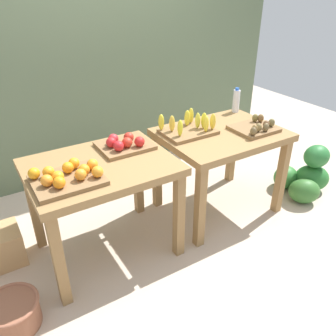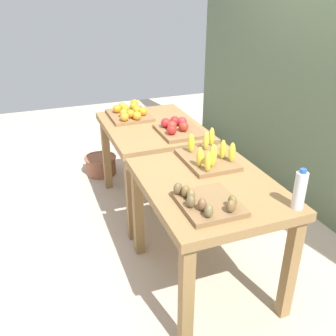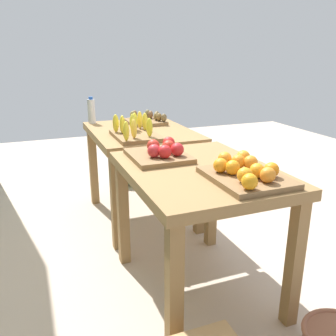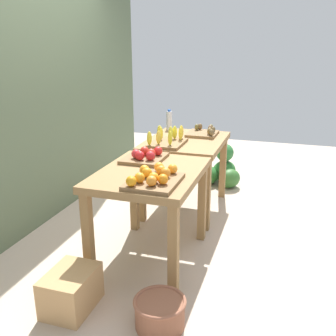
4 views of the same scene
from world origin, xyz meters
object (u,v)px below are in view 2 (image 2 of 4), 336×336
(orange_bin, at_px, (130,113))
(water_bottle, at_px, (300,190))
(banana_crate, at_px, (208,156))
(display_table_right, at_px, (208,198))
(kiwi_bin, at_px, (207,203))
(cardboard_produce_box, at_px, (156,153))
(apple_bin, at_px, (178,128))
(wicker_basket, at_px, (101,164))
(display_table_left, at_px, (153,137))

(orange_bin, height_order, water_bottle, water_bottle)
(banana_crate, bearing_deg, display_table_right, -25.33)
(display_table_right, height_order, water_bottle, water_bottle)
(kiwi_bin, xyz_separation_m, cardboard_produce_box, (-2.18, 0.44, -0.69))
(apple_bin, distance_m, wicker_basket, 1.37)
(display_table_right, xyz_separation_m, wicker_basket, (-1.91, -0.35, -0.57))
(wicker_basket, relative_size, cardboard_produce_box, 0.87)
(display_table_right, bearing_deg, display_table_left, 180.00)
(apple_bin, relative_size, water_bottle, 1.67)
(display_table_left, distance_m, kiwi_bin, 1.40)
(apple_bin, xyz_separation_m, water_bottle, (1.30, 0.19, 0.07))
(water_bottle, xyz_separation_m, cardboard_produce_box, (-2.36, -0.03, -0.77))
(orange_bin, height_order, kiwi_bin, orange_bin)
(kiwi_bin, xyz_separation_m, wicker_basket, (-2.17, -0.21, -0.72))
(kiwi_bin, bearing_deg, orange_bin, 179.61)
(display_table_left, relative_size, water_bottle, 4.34)
(wicker_basket, bearing_deg, display_table_right, 10.36)
(banana_crate, relative_size, water_bottle, 1.86)
(apple_bin, relative_size, banana_crate, 0.90)
(display_table_left, relative_size, banana_crate, 2.33)
(kiwi_bin, height_order, water_bottle, water_bottle)
(apple_bin, height_order, water_bottle, water_bottle)
(display_table_left, height_order, banana_crate, banana_crate)
(display_table_left, distance_m, cardboard_produce_box, 1.01)
(banana_crate, bearing_deg, kiwi_bin, -26.94)
(display_table_left, distance_m, display_table_right, 1.12)
(banana_crate, xyz_separation_m, kiwi_bin, (0.52, -0.26, -0.02))
(display_table_right, bearing_deg, apple_bin, 171.02)
(display_table_left, height_order, wicker_basket, display_table_left)
(wicker_basket, distance_m, cardboard_produce_box, 0.65)
(banana_crate, relative_size, wicker_basket, 1.28)
(display_table_right, distance_m, apple_bin, 0.89)
(display_table_right, height_order, cardboard_produce_box, display_table_right)
(display_table_left, bearing_deg, wicker_basket, -156.23)
(water_bottle, bearing_deg, display_table_right, -143.39)
(display_table_left, bearing_deg, water_bottle, 11.82)
(orange_bin, relative_size, wicker_basket, 1.32)
(apple_bin, xyz_separation_m, cardboard_produce_box, (-1.06, 0.16, -0.69))
(water_bottle, distance_m, cardboard_produce_box, 2.48)
(banana_crate, relative_size, cardboard_produce_box, 1.11)
(wicker_basket, bearing_deg, kiwi_bin, 5.49)
(water_bottle, bearing_deg, display_table_left, -168.18)
(cardboard_produce_box, bearing_deg, display_table_left, -20.48)
(water_bottle, height_order, wicker_basket, water_bottle)
(orange_bin, relative_size, banana_crate, 1.03)
(display_table_left, bearing_deg, apple_bin, 28.06)
(kiwi_bin, relative_size, cardboard_produce_box, 0.90)
(display_table_right, distance_m, water_bottle, 0.59)
(display_table_left, bearing_deg, banana_crate, 8.19)
(display_table_right, relative_size, orange_bin, 2.26)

